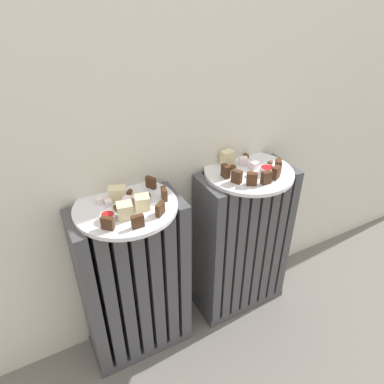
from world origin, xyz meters
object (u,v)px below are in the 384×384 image
Objects in this scene: radiator_left at (135,284)px; fork at (120,194)px; radiator_right at (242,244)px; plate_left at (126,207)px; jam_bowl_right at (267,170)px; plate_right at (249,172)px; jam_bowl_left at (108,217)px.

radiator_left is 5.92× the size of fork.
radiator_right is 0.51m from plate_left.
fork reaches higher than radiator_right.
plate_right is at bearing 130.39° from jam_bowl_right.
jam_bowl_left is 0.51m from jam_bowl_right.
plate_right is 7.40× the size of jam_bowl_left.
radiator_right is 0.30m from plate_right.
jam_bowl_left is at bearing -143.08° from plate_left.
radiator_left is at bearing 174.63° from jam_bowl_right.
jam_bowl_right is (0.45, -0.04, 0.32)m from radiator_left.
jam_bowl_right is 0.47× the size of fork.
jam_bowl_right reaches higher than plate_left.
jam_bowl_left is at bearing -179.52° from jam_bowl_right.
radiator_right is 12.59× the size of jam_bowl_right.
plate_right is 6.25× the size of jam_bowl_right.
radiator_left is at bearing -63.43° from plate_left.
radiator_right is 0.51m from fork.
jam_bowl_right reaches higher than radiator_right.
plate_right is at bearing 0.00° from radiator_left.
jam_bowl_right is (0.04, -0.04, 0.02)m from plate_right.
plate_left and plate_right have the same top height.
plate_right is at bearing -7.79° from fork.
plate_right is 0.06m from jam_bowl_right.
plate_left is at bearing 180.00° from radiator_right.
plate_left is 0.06m from fork.
fork is at bearing 57.64° from jam_bowl_left.
jam_bowl_left is 0.40× the size of fork.
jam_bowl_right is (0.04, -0.04, 0.32)m from radiator_right.
plate_left is 0.41m from plate_right.
radiator_right is 5.92× the size of fork.
plate_left reaches higher than radiator_left.
radiator_left is 0.31m from fork.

